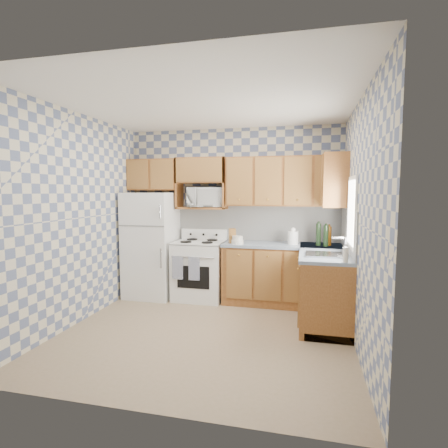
{
  "coord_description": "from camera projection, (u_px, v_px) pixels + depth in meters",
  "views": [
    {
      "loc": [
        1.14,
        -3.93,
        1.69
      ],
      "look_at": [
        0.05,
        0.75,
        1.25
      ],
      "focal_mm": 28.0,
      "sensor_mm": 36.0,
      "label": 1
    }
  ],
  "objects": [
    {
      "name": "countertop_back",
      "position": [
        283.0,
        245.0,
        5.22
      ],
      "size": [
        1.77,
        0.63,
        0.04
      ],
      "primitive_type": "cube",
      "color": "slate",
      "rests_on": "base_cabinets_back"
    },
    {
      "name": "bottle_1",
      "position": [
        326.0,
        236.0,
        4.96
      ],
      "size": [
        0.07,
        0.07,
        0.3
      ],
      "primitive_type": "cylinder",
      "color": "black",
      "rests_on": "countertop_back"
    },
    {
      "name": "back_wall",
      "position": [
        233.0,
        213.0,
        5.66
      ],
      "size": [
        3.4,
        0.02,
        2.7
      ],
      "primitive_type": "cube",
      "color": "slate",
      "rests_on": "ground"
    },
    {
      "name": "dish_towel_right",
      "position": [
        194.0,
        269.0,
        5.18
      ],
      "size": [
        0.16,
        0.02,
        0.35
      ],
      "primitive_type": "cube",
      "color": "navy",
      "rests_on": "stove_body"
    },
    {
      "name": "stove_body",
      "position": [
        200.0,
        271.0,
        5.53
      ],
      "size": [
        0.76,
        0.65,
        0.9
      ],
      "primitive_type": "cube",
      "color": "white",
      "rests_on": "floor"
    },
    {
      "name": "sink",
      "position": [
        326.0,
        255.0,
        4.26
      ],
      "size": [
        0.48,
        0.4,
        0.03
      ],
      "primitive_type": "cube",
      "color": "#B7B7BC",
      "rests_on": "countertop_right"
    },
    {
      "name": "soap_bottle",
      "position": [
        346.0,
        255.0,
        3.83
      ],
      "size": [
        0.06,
        0.06,
        0.17
      ],
      "primitive_type": "cylinder",
      "color": "silver",
      "rests_on": "countertop_right"
    },
    {
      "name": "floor",
      "position": [
        206.0,
        332.0,
        4.23
      ],
      "size": [
        3.4,
        3.4,
        0.0
      ],
      "primitive_type": "plane",
      "color": "#867151",
      "rests_on": "ground"
    },
    {
      "name": "upper_cabinets_fridge",
      "position": [
        154.0,
        175.0,
        5.73
      ],
      "size": [
        0.82,
        0.33,
        0.5
      ],
      "primitive_type": "cube",
      "color": "brown",
      "rests_on": "back_wall"
    },
    {
      "name": "bottle_0",
      "position": [
        318.0,
        234.0,
        5.04
      ],
      "size": [
        0.07,
        0.07,
        0.32
      ],
      "primitive_type": "cylinder",
      "color": "black",
      "rests_on": "countertop_back"
    },
    {
      "name": "base_cabinets_right",
      "position": [
        323.0,
        286.0,
        4.65
      ],
      "size": [
        0.6,
        1.6,
        0.88
      ],
      "primitive_type": "cube",
      "color": "brown",
      "rests_on": "floor"
    },
    {
      "name": "electric_kettle",
      "position": [
        293.0,
        238.0,
        5.16
      ],
      "size": [
        0.15,
        0.15,
        0.19
      ],
      "primitive_type": "cylinder",
      "color": "white",
      "rests_on": "countertop_back"
    },
    {
      "name": "window",
      "position": [
        352.0,
        212.0,
        4.15
      ],
      "size": [
        0.02,
        0.66,
        0.86
      ],
      "primitive_type": "cube",
      "color": "white",
      "rests_on": "right_wall"
    },
    {
      "name": "microwave_shelf",
      "position": [
        202.0,
        208.0,
        5.59
      ],
      "size": [
        0.8,
        0.33,
        0.03
      ],
      "primitive_type": "cube",
      "color": "brown",
      "rests_on": "back_wall"
    },
    {
      "name": "upper_cabinets_right",
      "position": [
        334.0,
        181.0,
        4.93
      ],
      "size": [
        0.33,
        0.7,
        0.74
      ],
      "primitive_type": "cube",
      "color": "brown",
      "rests_on": "right_wall"
    },
    {
      "name": "countertop_right",
      "position": [
        324.0,
        252.0,
        4.61
      ],
      "size": [
        0.63,
        1.6,
        0.04
      ],
      "primitive_type": "cube",
      "color": "slate",
      "rests_on": "base_cabinets_right"
    },
    {
      "name": "refrigerator",
      "position": [
        151.0,
        245.0,
        5.65
      ],
      "size": [
        0.75,
        0.7,
        1.68
      ],
      "primitive_type": "cube",
      "color": "white",
      "rests_on": "floor"
    },
    {
      "name": "backsplash_right",
      "position": [
        348.0,
        230.0,
        4.51
      ],
      "size": [
        0.02,
        1.6,
        0.56
      ],
      "primitive_type": "cube",
      "color": "white",
      "rests_on": "right_wall"
    },
    {
      "name": "right_wall",
      "position": [
        359.0,
        224.0,
        3.72
      ],
      "size": [
        0.02,
        3.2,
        2.7
      ],
      "primitive_type": "cube",
      "color": "slate",
      "rests_on": "ground"
    },
    {
      "name": "microwave",
      "position": [
        206.0,
        197.0,
        5.58
      ],
      "size": [
        0.64,
        0.49,
        0.32
      ],
      "primitive_type": "imported",
      "rotation": [
        0.0,
        0.0,
        0.2
      ],
      "color": "white",
      "rests_on": "microwave_shelf"
    },
    {
      "name": "cooktop",
      "position": [
        199.0,
        242.0,
        5.49
      ],
      "size": [
        0.76,
        0.65,
        0.02
      ],
      "primitive_type": "cube",
      "color": "silver",
      "rests_on": "stove_body"
    },
    {
      "name": "upper_cabinets_back",
      "position": [
        284.0,
        181.0,
        5.26
      ],
      "size": [
        1.75,
        0.33,
        0.74
      ],
      "primitive_type": "cube",
      "color": "brown",
      "rests_on": "back_wall"
    },
    {
      "name": "dish_towel_left",
      "position": [
        177.0,
        268.0,
        5.24
      ],
      "size": [
        0.16,
        0.02,
        0.35
      ],
      "primitive_type": "cube",
      "color": "navy",
      "rests_on": "stove_body"
    },
    {
      "name": "base_cabinets_back",
      "position": [
        282.0,
        275.0,
        5.26
      ],
      "size": [
        1.75,
        0.6,
        0.88
      ],
      "primitive_type": "cube",
      "color": "brown",
      "rests_on": "floor"
    },
    {
      "name": "bottle_2",
      "position": [
        329.0,
        236.0,
        5.04
      ],
      "size": [
        0.07,
        0.07,
        0.28
      ],
      "primitive_type": "cylinder",
      "color": "#522B07",
      "rests_on": "countertop_back"
    },
    {
      "name": "knife_block",
      "position": [
        232.0,
        236.0,
        5.29
      ],
      "size": [
        0.13,
        0.13,
        0.22
      ],
      "primitive_type": "cube",
      "rotation": [
        0.0,
        0.0,
        0.33
      ],
      "color": "brown",
      "rests_on": "countertop_back"
    },
    {
      "name": "backguard",
      "position": [
        204.0,
        234.0,
        5.75
      ],
      "size": [
        0.76,
        0.08,
        0.17
      ],
      "primitive_type": "cube",
      "color": "white",
      "rests_on": "cooktop"
    },
    {
      "name": "food_containers",
      "position": [
        237.0,
        240.0,
        5.19
      ],
      "size": [
        0.18,
        0.18,
        0.12
      ],
      "primitive_type": null,
      "color": "silver",
      "rests_on": "countertop_back"
    },
    {
      "name": "backsplash_back",
      "position": [
        257.0,
        223.0,
        5.57
      ],
      "size": [
        2.6,
        0.02,
        0.56
      ],
      "primitive_type": "cube",
      "color": "white",
      "rests_on": "back_wall"
    }
  ]
}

